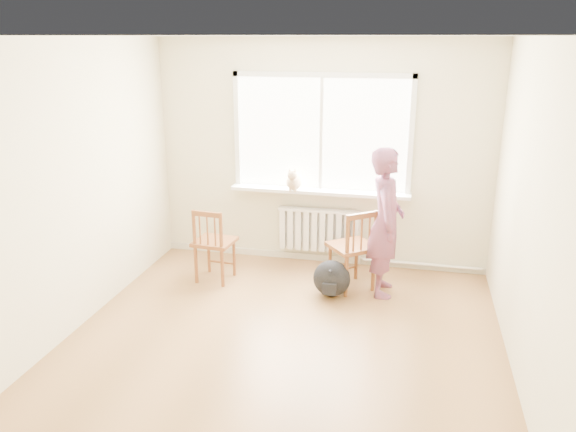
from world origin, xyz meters
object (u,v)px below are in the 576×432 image
Objects in this scene: chair_left at (213,245)px; backpack at (332,278)px; person at (386,222)px; cat at (294,180)px; chair_right at (355,250)px.

backpack is (1.38, -0.10, -0.24)m from chair_left.
backpack is at bearing 107.48° from person.
person reaches higher than backpack.
cat is (-1.12, 0.56, 0.26)m from person.
cat is at bearing 58.42° from person.
cat is at bearing 126.95° from backpack.
cat is 1.08× the size of backpack.
chair_right is 0.47m from person.
chair_left reaches higher than backpack.
chair_left is 0.54× the size of person.
backpack is (-0.21, -0.22, -0.27)m from chair_right.
cat is (0.79, 0.69, 0.63)m from chair_left.
chair_left is 1.41m from backpack.
person is at bearing -170.66° from chair_left.
chair_left is 1.95m from person.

